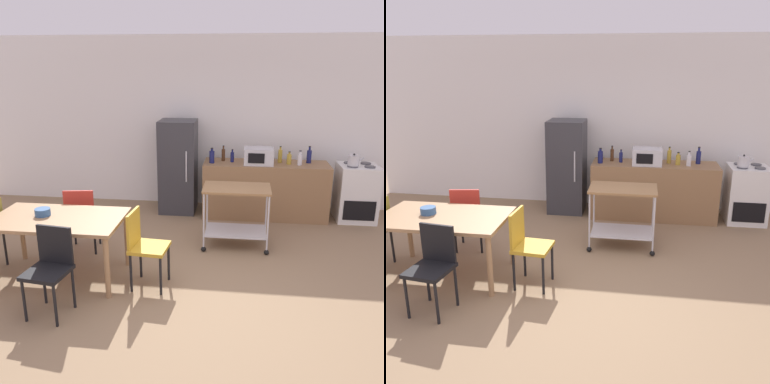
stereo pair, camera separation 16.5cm
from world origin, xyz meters
The scene contains 20 objects.
ground_plane centered at (0.00, 0.00, 0.00)m, with size 12.00×12.00×0.00m, color #8C7051.
back_wall centered at (0.00, 3.20, 1.45)m, with size 8.40×0.12×2.90m, color white.
kitchen_counter centered at (0.90, 2.60, 0.45)m, with size 2.00×0.64×0.90m, color olive.
dining_table centered at (-1.56, 0.19, 0.67)m, with size 1.50×0.90×0.75m.
chair_red centered at (-1.56, 0.90, 0.52)m, with size 0.46×0.46×0.89m.
chair_mustard centered at (-0.53, 0.11, 0.52)m, with size 0.43×0.43×0.89m.
chair_black centered at (-1.34, -0.52, 0.52)m, with size 0.45×0.45×0.89m.
stove_oven centered at (2.35, 2.62, 0.45)m, with size 0.60×0.61×0.92m.
refrigerator centered at (-0.55, 2.70, 0.78)m, with size 0.60×0.63×1.55m.
kitchen_cart centered at (0.46, 1.33, 0.57)m, with size 0.91×0.57×0.85m.
bottle_soda centered at (0.03, 2.51, 1.00)m, with size 0.08×0.08×0.24m.
bottle_olive_oil centered at (0.20, 2.68, 1.00)m, with size 0.06×0.06×0.25m.
bottle_sparkling_water centered at (0.35, 2.61, 0.99)m, with size 0.06×0.06×0.21m.
microwave centered at (0.77, 2.51, 1.03)m, with size 0.46×0.35×0.26m.
bottle_wine centered at (1.12, 2.67, 1.01)m, with size 0.07×0.07×0.27m.
bottle_soy_sauce centered at (1.26, 2.58, 0.98)m, with size 0.07×0.07×0.20m.
bottle_sesame_oil centered at (1.42, 2.52, 0.99)m, with size 0.07×0.07×0.23m.
bottle_hot_sauce centered at (1.58, 2.70, 1.01)m, with size 0.07×0.07×0.27m.
fruit_bowl centered at (-1.75, 0.23, 0.79)m, with size 0.18×0.18×0.08m, color #33598C.
kettle centered at (2.23, 2.52, 1.00)m, with size 0.24×0.17×0.19m.
Camera 2 is at (0.70, -4.05, 2.43)m, focal length 39.12 mm.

